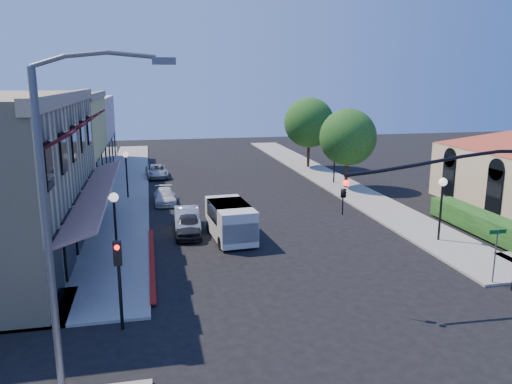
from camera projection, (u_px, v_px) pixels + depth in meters
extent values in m
plane|color=black|center=(349.00, 326.00, 17.99)|extent=(120.00, 120.00, 0.00)
cube|color=gray|center=(127.00, 185.00, 41.93)|extent=(3.50, 50.00, 0.12)
cube|color=gray|center=(324.00, 176.00, 45.52)|extent=(3.50, 50.00, 0.12)
cube|color=maroon|center=(152.00, 263.00, 24.20)|extent=(0.25, 10.00, 0.06)
cube|color=tan|center=(67.00, 98.00, 24.58)|extent=(0.50, 18.20, 0.60)
cube|color=#561416|center=(96.00, 191.00, 25.84)|extent=(1.75, 17.00, 0.67)
cube|color=#4C0F14|center=(61.00, 139.00, 18.32)|extent=(1.02, 1.50, 0.60)
cube|color=#4C0F14|center=(73.00, 130.00, 21.56)|extent=(1.02, 1.50, 0.60)
cube|color=#4C0F14|center=(83.00, 124.00, 24.81)|extent=(1.02, 1.50, 0.60)
cube|color=#4C0F14|center=(90.00, 119.00, 28.05)|extent=(1.02, 1.50, 0.60)
cube|color=#4C0F14|center=(96.00, 115.00, 31.29)|extent=(1.02, 1.50, 0.60)
cube|color=black|center=(56.00, 272.00, 18.83)|extent=(0.12, 2.60, 2.60)
cube|color=black|center=(69.00, 243.00, 22.07)|extent=(0.12, 2.60, 2.60)
cube|color=black|center=(79.00, 223.00, 25.31)|extent=(0.12, 2.60, 2.60)
cube|color=black|center=(87.00, 206.00, 28.56)|extent=(0.12, 2.60, 2.60)
cube|color=black|center=(93.00, 193.00, 31.80)|extent=(0.12, 2.60, 2.60)
cube|color=#E5D067|center=(35.00, 144.00, 38.77)|extent=(10.00, 12.00, 7.60)
cube|color=beige|center=(60.00, 132.00, 50.28)|extent=(10.00, 12.00, 7.00)
cube|color=black|center=(494.00, 191.00, 31.52)|extent=(0.12, 1.40, 2.80)
cube|color=black|center=(449.00, 177.00, 36.29)|extent=(0.12, 1.40, 2.80)
cube|color=#183F12|center=(478.00, 233.00, 28.97)|extent=(1.40, 8.00, 1.10)
cylinder|color=black|center=(346.00, 176.00, 40.54)|extent=(0.28, 0.28, 2.10)
sphere|color=#183F12|center=(348.00, 137.00, 39.85)|extent=(4.56, 4.56, 4.56)
cylinder|color=black|center=(308.00, 157.00, 50.06)|extent=(0.28, 0.28, 2.27)
sphere|color=#183F12|center=(309.00, 123.00, 49.31)|extent=(4.94, 4.94, 4.94)
cylinder|color=black|center=(441.00, 162.00, 19.03)|extent=(7.80, 0.14, 0.14)
imported|color=black|center=(344.00, 190.00, 18.42)|extent=(0.20, 0.16, 1.00)
sphere|color=#FF0C0C|center=(346.00, 183.00, 18.19)|extent=(0.22, 0.22, 0.22)
cylinder|color=black|center=(120.00, 290.00, 17.45)|extent=(0.12, 0.12, 3.00)
cube|color=black|center=(117.00, 253.00, 16.99)|extent=(0.28, 0.22, 0.85)
sphere|color=#FF0C0C|center=(117.00, 247.00, 16.83)|extent=(0.18, 0.18, 0.18)
cylinder|color=#595B5E|center=(48.00, 242.00, 13.14)|extent=(0.20, 0.20, 9.00)
cylinder|color=#595B5E|center=(94.00, 56.00, 12.40)|extent=(3.00, 0.12, 0.12)
cube|color=#595B5E|center=(164.00, 61.00, 12.77)|extent=(0.60, 0.25, 0.18)
cylinder|color=#595B5E|center=(495.00, 257.00, 21.35)|extent=(0.06, 0.06, 2.50)
cube|color=#0C591E|center=(498.00, 232.00, 21.09)|extent=(0.80, 0.04, 0.18)
cylinder|color=black|center=(116.00, 233.00, 23.52)|extent=(0.12, 0.12, 3.20)
sphere|color=white|center=(114.00, 197.00, 23.14)|extent=(0.44, 0.44, 0.44)
cylinder|color=black|center=(127.00, 178.00, 36.87)|extent=(0.12, 0.12, 3.20)
sphere|color=white|center=(126.00, 154.00, 36.49)|extent=(0.44, 0.44, 0.44)
cylinder|color=black|center=(440.00, 214.00, 27.01)|extent=(0.12, 0.12, 3.20)
sphere|color=white|center=(443.00, 182.00, 26.62)|extent=(0.44, 0.44, 0.44)
cylinder|color=black|center=(334.00, 165.00, 42.27)|extent=(0.12, 0.12, 3.20)
sphere|color=white|center=(335.00, 145.00, 41.88)|extent=(0.44, 0.44, 0.44)
cube|color=beige|center=(230.00, 220.00, 27.61)|extent=(2.30, 4.68, 1.86)
cube|color=beige|center=(239.00, 232.00, 25.80)|extent=(1.95, 0.76, 1.03)
cube|color=black|center=(238.00, 221.00, 26.02)|extent=(1.76, 0.24, 0.93)
cube|color=black|center=(229.00, 211.00, 27.80)|extent=(2.18, 2.83, 0.93)
cylinder|color=black|center=(221.00, 243.00, 26.08)|extent=(0.31, 0.70, 0.68)
cylinder|color=black|center=(210.00, 227.00, 28.98)|extent=(0.31, 0.70, 0.68)
cylinder|color=black|center=(253.00, 240.00, 26.57)|extent=(0.31, 0.70, 0.68)
cylinder|color=black|center=(239.00, 224.00, 29.47)|extent=(0.31, 0.70, 0.68)
imported|color=black|center=(188.00, 225.00, 28.31)|extent=(1.71, 3.73, 1.24)
imported|color=#ACAEB2|center=(187.00, 219.00, 29.25)|extent=(1.56, 4.13, 1.34)
imported|color=silver|center=(165.00, 196.00, 35.75)|extent=(1.53, 3.66, 1.06)
imported|color=#A0A3A5|center=(157.00, 171.00, 45.31)|extent=(2.11, 4.23, 1.15)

